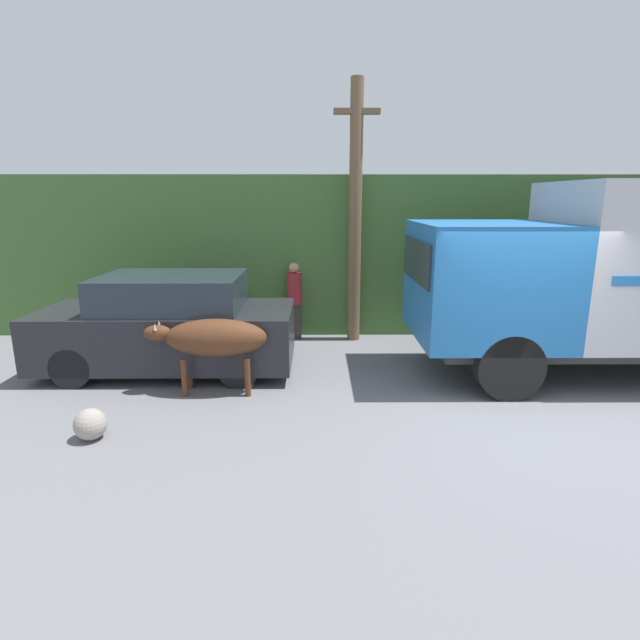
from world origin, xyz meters
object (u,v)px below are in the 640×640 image
utility_pole (355,211)px  roadside_rock (90,424)px  pedestrian_on_hill (294,297)px  parked_suv (169,326)px  brown_cow (213,339)px

utility_pole → roadside_rock: bearing=-128.6°
pedestrian_on_hill → utility_pole: size_ratio=0.32×
parked_suv → brown_cow: bearing=-46.6°
brown_cow → utility_pole: bearing=41.9°
utility_pole → roadside_rock: size_ratio=13.02×
brown_cow → utility_pole: (2.36, 2.98, 1.83)m
brown_cow → pedestrian_on_hill: pedestrian_on_hill is taller
utility_pole → roadside_rock: 6.31m
pedestrian_on_hill → utility_pole: bearing=-178.7°
parked_suv → utility_pole: 4.30m
brown_cow → roadside_rock: 2.10m
parked_suv → utility_pole: (3.32, 1.97, 1.88)m
roadside_rock → parked_suv: bearing=83.5°
parked_suv → pedestrian_on_hill: parked_suv is taller
brown_cow → roadside_rock: brown_cow is taller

